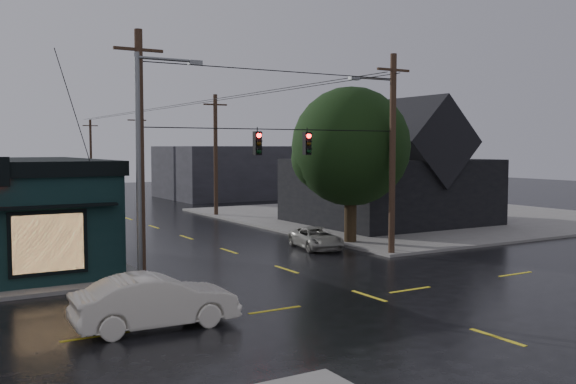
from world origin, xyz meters
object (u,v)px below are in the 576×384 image
corner_tree (351,147)px  sedan_cream (156,301)px  utility_pole_ne (391,255)px  suv_silver (316,238)px  utility_pole_nw (142,283)px

corner_tree → sedan_cream: (-15.17, -10.70, -4.70)m
utility_pole_ne → suv_silver: bearing=118.9°
sedan_cream → utility_pole_ne: bearing=-63.9°
utility_pole_ne → corner_tree: bearing=83.2°
utility_pole_nw → utility_pole_ne: 13.00m
corner_tree → suv_silver: corner_tree is taller
utility_pole_ne → suv_silver: 4.37m
corner_tree → sedan_cream: 19.15m
corner_tree → utility_pole_nw: bearing=-162.7°
utility_pole_nw → sedan_cream: size_ratio=2.04×
utility_pole_ne → sedan_cream: bearing=-156.1°
utility_pole_nw → utility_pole_ne: size_ratio=1.00×
utility_pole_nw → suv_silver: bearing=19.2°
utility_pole_nw → utility_pole_ne: same height
suv_silver → utility_pole_ne: bearing=-50.2°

